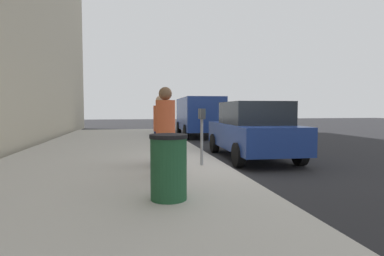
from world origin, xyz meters
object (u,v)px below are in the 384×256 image
(parked_sedan_near, at_px, (252,130))
(pedestrian_bystander, at_px, (165,123))
(parking_meter, at_px, (202,124))
(pedestrian_at_meter, at_px, (164,124))
(parked_van_far, at_px, (199,114))
(parking_officer, at_px, (161,124))
(trash_bin, at_px, (169,167))

(parked_sedan_near, bearing_deg, pedestrian_bystander, 131.82)
(parking_meter, distance_m, pedestrian_at_meter, 0.93)
(parked_sedan_near, bearing_deg, parked_van_far, -0.01)
(pedestrian_at_meter, bearing_deg, parking_officer, 97.53)
(parking_officer, bearing_deg, parked_sedan_near, 59.91)
(parking_meter, distance_m, parked_van_far, 9.98)
(pedestrian_bystander, bearing_deg, parked_van_far, 42.35)
(parking_officer, bearing_deg, pedestrian_bystander, -53.09)
(parked_sedan_near, distance_m, trash_bin, 5.40)
(parking_meter, xyz_separation_m, parking_officer, (0.45, 0.98, 0.01))
(parking_meter, relative_size, pedestrian_bystander, 0.76)
(trash_bin, bearing_deg, parking_meter, -22.33)
(parking_officer, height_order, parked_sedan_near, parking_officer)
(pedestrian_at_meter, relative_size, parked_van_far, 0.34)
(pedestrian_at_meter, relative_size, parked_sedan_near, 0.40)
(pedestrian_at_meter, distance_m, parking_officer, 0.47)
(pedestrian_at_meter, bearing_deg, parked_sedan_near, 31.42)
(pedestrian_bystander, bearing_deg, parked_sedan_near, 9.61)
(parked_van_far, bearing_deg, trash_bin, 166.03)
(parking_meter, relative_size, pedestrian_at_meter, 0.80)
(pedestrian_at_meter, xyz_separation_m, parked_sedan_near, (1.64, -2.91, -0.30))
(parking_meter, height_order, pedestrian_at_meter, pedestrian_at_meter)
(parking_officer, distance_m, trash_bin, 3.27)
(pedestrian_bystander, bearing_deg, trash_bin, -126.52)
(pedestrian_bystander, height_order, parking_officer, pedestrian_bystander)
(pedestrian_bystander, relative_size, parking_officer, 1.06)
(pedestrian_at_meter, xyz_separation_m, pedestrian_bystander, (-1.03, 0.08, 0.07))
(parked_sedan_near, relative_size, trash_bin, 4.42)
(pedestrian_at_meter, height_order, parking_officer, pedestrian_at_meter)
(parked_van_far, bearing_deg, pedestrian_bystander, 164.56)
(parked_sedan_near, bearing_deg, parking_officer, 111.67)
(parking_officer, bearing_deg, parked_van_far, 110.66)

